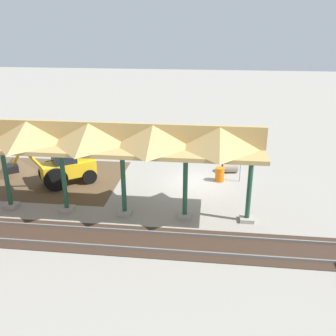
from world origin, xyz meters
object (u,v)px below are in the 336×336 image
stop_sign (241,157)px  backhoe (66,165)px  concrete_pipe (230,166)px  traffic_barrel (220,174)px

stop_sign → backhoe: backhoe is taller
stop_sign → backhoe: (10.66, 1.63, -0.39)m
backhoe → concrete_pipe: 10.60m
stop_sign → backhoe: bearing=8.7°
stop_sign → concrete_pipe: bearing=-69.2°
concrete_pipe → stop_sign: bearing=110.8°
concrete_pipe → traffic_barrel: (0.68, 1.62, 0.05)m
traffic_barrel → stop_sign: bearing=-175.6°
traffic_barrel → concrete_pipe: bearing=-112.8°
stop_sign → traffic_barrel: 1.75m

